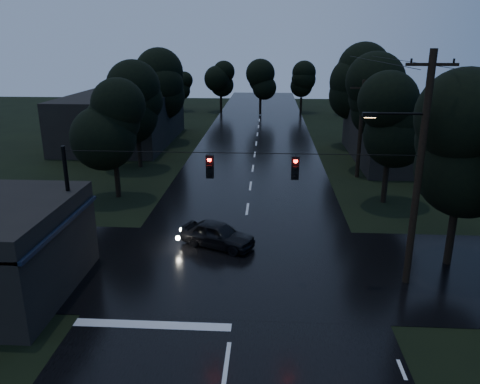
# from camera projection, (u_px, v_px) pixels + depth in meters

# --- Properties ---
(main_road) EXTENTS (12.00, 120.00, 0.02)m
(main_road) POSITION_uv_depth(u_px,v_px,m) (253.00, 169.00, 39.36)
(main_road) COLOR black
(main_road) RESTS_ON ground
(cross_street) EXTENTS (60.00, 9.00, 0.02)m
(cross_street) POSITION_uv_depth(u_px,v_px,m) (240.00, 267.00, 22.27)
(cross_street) COLOR black
(cross_street) RESTS_ON ground
(building_far_right) EXTENTS (10.00, 14.00, 4.40)m
(building_far_right) POSITION_uv_depth(u_px,v_px,m) (411.00, 136.00, 41.66)
(building_far_right) COLOR black
(building_far_right) RESTS_ON ground
(building_far_left) EXTENTS (10.00, 16.00, 5.00)m
(building_far_left) POSITION_uv_depth(u_px,v_px,m) (123.00, 118.00, 48.90)
(building_far_left) COLOR black
(building_far_left) RESTS_ON ground
(utility_pole_main) EXTENTS (3.50, 0.30, 10.00)m
(utility_pole_main) POSITION_uv_depth(u_px,v_px,m) (417.00, 168.00, 19.27)
(utility_pole_main) COLOR black
(utility_pole_main) RESTS_ON ground
(utility_pole_far) EXTENTS (2.00, 0.30, 7.50)m
(utility_pole_far) POSITION_uv_depth(u_px,v_px,m) (361.00, 128.00, 35.78)
(utility_pole_far) COLOR black
(utility_pole_far) RESTS_ON ground
(anchor_pole_left) EXTENTS (0.18, 0.18, 6.00)m
(anchor_pole_left) POSITION_uv_depth(u_px,v_px,m) (71.00, 212.00, 20.83)
(anchor_pole_left) COLOR black
(anchor_pole_left) RESTS_ON ground
(span_signals) EXTENTS (15.00, 0.37, 1.12)m
(span_signals) POSITION_uv_depth(u_px,v_px,m) (251.00, 166.00, 19.66)
(span_signals) COLOR black
(span_signals) RESTS_ON ground
(tree_corner_near) EXTENTS (4.48, 4.48, 9.44)m
(tree_corner_near) POSITION_uv_depth(u_px,v_px,m) (465.00, 142.00, 20.79)
(tree_corner_near) COLOR black
(tree_corner_near) RESTS_ON ground
(tree_left_a) EXTENTS (3.92, 3.92, 8.26)m
(tree_left_a) POSITION_uv_depth(u_px,v_px,m) (112.00, 121.00, 30.67)
(tree_left_a) COLOR black
(tree_left_a) RESTS_ON ground
(tree_left_b) EXTENTS (4.20, 4.20, 8.85)m
(tree_left_b) POSITION_uv_depth(u_px,v_px,m) (136.00, 100.00, 38.18)
(tree_left_b) COLOR black
(tree_left_b) RESTS_ON ground
(tree_left_c) EXTENTS (4.48, 4.48, 9.44)m
(tree_left_c) POSITION_uv_depth(u_px,v_px,m) (157.00, 85.00, 47.59)
(tree_left_c) COLOR black
(tree_left_c) RESTS_ON ground
(tree_right_a) EXTENTS (4.20, 4.20, 8.85)m
(tree_right_a) POSITION_uv_depth(u_px,v_px,m) (391.00, 118.00, 29.51)
(tree_right_a) COLOR black
(tree_right_a) RESTS_ON ground
(tree_right_b) EXTENTS (4.48, 4.48, 9.44)m
(tree_right_b) POSITION_uv_depth(u_px,v_px,m) (375.00, 97.00, 36.95)
(tree_right_b) COLOR black
(tree_right_b) RESTS_ON ground
(tree_right_c) EXTENTS (4.76, 4.76, 10.03)m
(tree_right_c) POSITION_uv_depth(u_px,v_px,m) (360.00, 82.00, 46.29)
(tree_right_c) COLOR black
(tree_right_c) RESTS_ON ground
(car) EXTENTS (4.26, 3.03, 1.35)m
(car) POSITION_uv_depth(u_px,v_px,m) (218.00, 234.00, 24.31)
(car) COLOR black
(car) RESTS_ON ground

